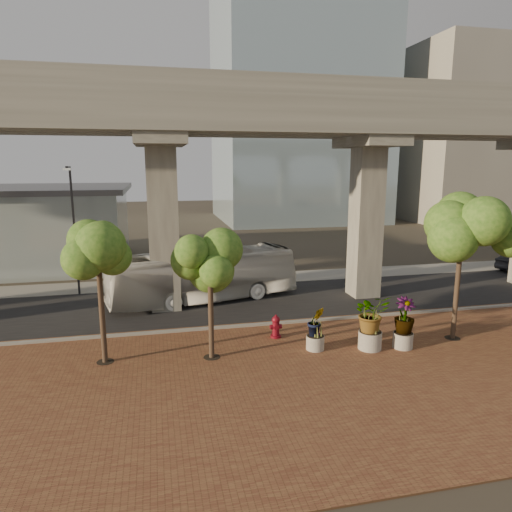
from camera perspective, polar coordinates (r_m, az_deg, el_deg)
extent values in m
plane|color=#363227|center=(25.44, 2.75, -7.01)|extent=(160.00, 160.00, 0.00)
cube|color=brown|center=(18.40, 9.53, -14.54)|extent=(70.00, 13.00, 0.06)
cube|color=black|center=(27.28, 1.64, -5.68)|extent=(90.00, 8.00, 0.04)
cube|color=gray|center=(23.60, 4.04, -8.31)|extent=(70.00, 0.25, 0.16)
cube|color=gray|center=(32.44, -0.73, -2.87)|extent=(90.00, 3.00, 0.06)
cube|color=#99978B|center=(24.65, 2.74, 17.14)|extent=(72.00, 2.40, 1.80)
cube|color=#99978B|center=(27.74, 0.93, 16.51)|extent=(72.00, 2.40, 1.80)
cube|color=#99978B|center=(23.78, 3.52, 20.75)|extent=(72.00, 0.12, 1.00)
cube|color=#99978B|center=(28.96, 0.40, 19.09)|extent=(72.00, 0.12, 1.00)
cube|color=gray|center=(74.17, 25.01, 13.45)|extent=(18.00, 16.00, 24.00)
imported|color=silver|center=(27.16, -6.58, -2.44)|extent=(11.54, 5.08, 3.13)
cylinder|color=maroon|center=(21.73, 2.48, -9.97)|extent=(0.49, 0.49, 0.11)
cylinder|color=maroon|center=(21.59, 2.49, -8.99)|extent=(0.33, 0.33, 0.80)
sphere|color=maroon|center=(21.45, 2.50, -7.99)|extent=(0.38, 0.38, 0.38)
cylinder|color=maroon|center=(21.40, 2.50, -7.54)|extent=(0.11, 0.11, 0.14)
cylinder|color=maroon|center=(21.57, 2.49, -8.81)|extent=(0.55, 0.22, 0.22)
cylinder|color=#B0A99F|center=(20.94, 14.05, -10.16)|extent=(1.02, 1.02, 0.79)
imported|color=#2B5A17|center=(20.52, 14.22, -6.94)|extent=(2.26, 2.26, 1.69)
cylinder|color=#A29E93|center=(21.48, 17.88, -9.98)|extent=(0.87, 0.87, 0.68)
imported|color=#2B5A17|center=(21.11, 18.07, -7.09)|extent=(2.13, 2.13, 1.60)
cylinder|color=#A8A497|center=(20.47, 7.41, -10.68)|extent=(0.80, 0.80, 0.62)
imported|color=#2B5A17|center=(20.12, 7.48, -8.11)|extent=(1.77, 1.77, 1.33)
cylinder|color=#483529|center=(19.51, -18.68, -7.14)|extent=(0.22, 0.22, 3.93)
cylinder|color=black|center=(20.20, -18.32, -12.43)|extent=(0.70, 0.70, 0.01)
cylinder|color=#483529|center=(19.14, -5.64, -8.09)|extent=(0.22, 0.22, 3.20)
cylinder|color=black|center=(19.73, -5.55, -12.46)|extent=(0.70, 0.70, 0.01)
cylinder|color=#483529|center=(22.89, 23.74, -4.72)|extent=(0.22, 0.22, 3.99)
cylinder|color=black|center=(23.49, 23.34, -9.39)|extent=(0.70, 0.70, 0.01)
cylinder|color=#2E2E33|center=(30.00, -21.72, 2.76)|extent=(0.14, 0.14, 7.80)
cube|color=#2E2E33|center=(29.23, -22.44, 10.20)|extent=(0.15, 0.98, 0.15)
cube|color=silver|center=(28.75, -22.59, 9.99)|extent=(0.39, 0.20, 0.12)
cylinder|color=#2E2E33|center=(32.55, 13.01, 3.23)|extent=(0.12, 0.12, 7.05)
cube|color=#2E2E33|center=(31.86, 13.64, 9.40)|extent=(0.13, 0.88, 0.13)
cube|color=silver|center=(31.47, 13.99, 9.21)|extent=(0.35, 0.18, 0.11)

